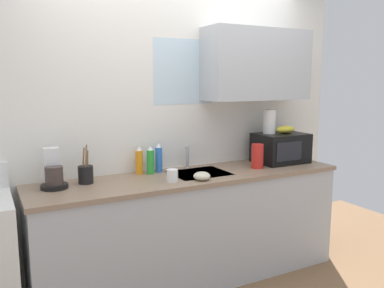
% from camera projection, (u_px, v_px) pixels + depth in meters
% --- Properties ---
extents(kitchen_wall_assembly, '(3.35, 0.42, 2.50)m').
position_uv_depth(kitchen_wall_assembly, '(189.00, 115.00, 3.48)').
color(kitchen_wall_assembly, white).
rests_on(kitchen_wall_assembly, ground).
extents(counter_unit, '(2.58, 0.63, 0.90)m').
position_uv_depth(counter_unit, '(192.00, 227.00, 3.29)').
color(counter_unit, '#B2B7BC').
rests_on(counter_unit, ground).
extents(sink_faucet, '(0.03, 0.03, 0.19)m').
position_uv_depth(sink_faucet, '(187.00, 157.00, 3.45)').
color(sink_faucet, '#B2B5BA').
rests_on(sink_faucet, counter_unit).
extents(microwave, '(0.46, 0.35, 0.27)m').
position_uv_depth(microwave, '(281.00, 148.00, 3.68)').
color(microwave, black).
rests_on(microwave, counter_unit).
extents(banana_bunch, '(0.20, 0.11, 0.07)m').
position_uv_depth(banana_bunch, '(285.00, 129.00, 3.68)').
color(banana_bunch, gold).
rests_on(banana_bunch, microwave).
extents(paper_towel_roll, '(0.11, 0.11, 0.22)m').
position_uv_depth(paper_towel_roll, '(269.00, 122.00, 3.64)').
color(paper_towel_roll, white).
rests_on(paper_towel_roll, microwave).
extents(coffee_maker, '(0.19, 0.21, 0.28)m').
position_uv_depth(coffee_maker, '(53.00, 173.00, 2.81)').
color(coffee_maker, black).
rests_on(coffee_maker, counter_unit).
extents(dish_soap_bottle_blue, '(0.06, 0.06, 0.24)m').
position_uv_depth(dish_soap_bottle_blue, '(159.00, 158.00, 3.29)').
color(dish_soap_bottle_blue, blue).
rests_on(dish_soap_bottle_blue, counter_unit).
extents(dish_soap_bottle_green, '(0.06, 0.06, 0.23)m').
position_uv_depth(dish_soap_bottle_green, '(150.00, 161.00, 3.23)').
color(dish_soap_bottle_green, green).
rests_on(dish_soap_bottle_green, counter_unit).
extents(dish_soap_bottle_orange, '(0.06, 0.06, 0.23)m').
position_uv_depth(dish_soap_bottle_orange, '(139.00, 161.00, 3.23)').
color(dish_soap_bottle_orange, orange).
rests_on(dish_soap_bottle_orange, counter_unit).
extents(cereal_canister, '(0.10, 0.10, 0.21)m').
position_uv_depth(cereal_canister, '(257.00, 156.00, 3.44)').
color(cereal_canister, red).
rests_on(cereal_canister, counter_unit).
extents(mug_white, '(0.08, 0.08, 0.09)m').
position_uv_depth(mug_white, '(172.00, 176.00, 2.98)').
color(mug_white, white).
rests_on(mug_white, counter_unit).
extents(utensil_crock, '(0.11, 0.11, 0.29)m').
position_uv_depth(utensil_crock, '(86.00, 174.00, 2.93)').
color(utensil_crock, black).
rests_on(utensil_crock, counter_unit).
extents(small_bowl, '(0.13, 0.13, 0.06)m').
position_uv_depth(small_bowl, '(202.00, 176.00, 3.03)').
color(small_bowl, beige).
rests_on(small_bowl, counter_unit).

